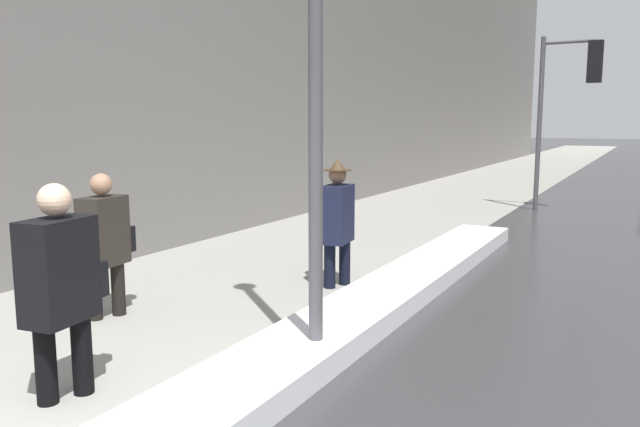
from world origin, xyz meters
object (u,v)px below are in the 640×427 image
at_px(pedestrian_trailing, 105,239).
at_px(pedestrian_with_shoulder_bag, 61,282).
at_px(pedestrian_in_fedora, 337,218).
at_px(traffic_light_near, 573,85).

bearing_deg(pedestrian_trailing, pedestrian_with_shoulder_bag, 30.91).
bearing_deg(pedestrian_with_shoulder_bag, pedestrian_in_fedora, 167.31).
bearing_deg(traffic_light_near, pedestrian_with_shoulder_bag, -97.27).
height_order(pedestrian_with_shoulder_bag, pedestrian_trailing, pedestrian_with_shoulder_bag).
xyz_separation_m(traffic_light_near, pedestrian_in_fedora, (-1.68, -8.30, -1.97)).
height_order(pedestrian_with_shoulder_bag, pedestrian_in_fedora, pedestrian_with_shoulder_bag).
bearing_deg(pedestrian_in_fedora, pedestrian_with_shoulder_bag, -12.69).
xyz_separation_m(traffic_light_near, pedestrian_with_shoulder_bag, (-2.02, -12.09, -1.95)).
distance_m(pedestrian_with_shoulder_bag, pedestrian_trailing, 1.98).
bearing_deg(pedestrian_trailing, traffic_light_near, 155.40).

